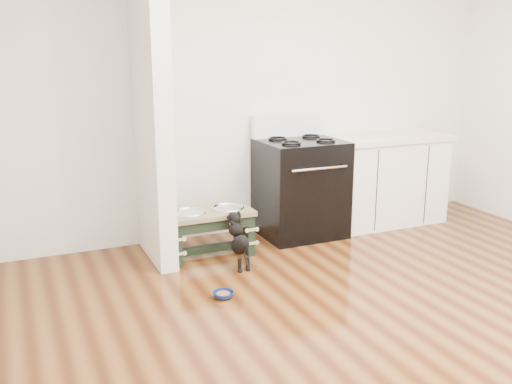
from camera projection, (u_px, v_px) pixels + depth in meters
name	position (u px, v px, depth m)	size (l,w,h in m)	color
ground	(427.00, 340.00, 3.56)	(5.00, 5.00, 0.00)	#401D0B
room_shell	(448.00, 75.00, 3.16)	(5.00, 5.00, 5.00)	silver
partition_wall	(151.00, 101.00, 4.63)	(0.15, 0.80, 2.70)	silver
oven_range	(300.00, 186.00, 5.45)	(0.76, 0.69, 1.14)	black
cabinet_run	(384.00, 179.00, 5.86)	(1.24, 0.64, 0.91)	white
dog_feeder	(209.00, 224.00, 4.92)	(0.74, 0.40, 0.42)	black
puppy	(238.00, 238.00, 4.68)	(0.13, 0.38, 0.45)	black
floor_bowl	(223.00, 295.00, 4.14)	(0.16, 0.16, 0.05)	navy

